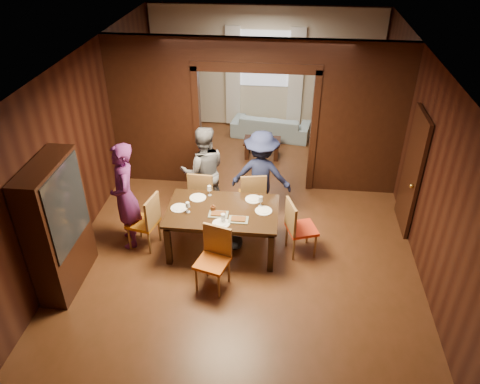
# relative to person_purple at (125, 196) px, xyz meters

# --- Properties ---
(floor) EXTENTS (9.00, 9.00, 0.00)m
(floor) POSITION_rel_person_purple_xyz_m (1.90, 0.48, -0.90)
(floor) COLOR #512E16
(floor) RESTS_ON ground
(ceiling) EXTENTS (5.50, 9.00, 0.02)m
(ceiling) POSITION_rel_person_purple_xyz_m (1.90, 0.48, 2.00)
(ceiling) COLOR silver
(ceiling) RESTS_ON room_walls
(room_walls) EXTENTS (5.52, 9.01, 2.90)m
(room_walls) POSITION_rel_person_purple_xyz_m (1.90, 2.37, 0.60)
(room_walls) COLOR black
(room_walls) RESTS_ON floor
(person_purple) EXTENTS (0.65, 0.77, 1.80)m
(person_purple) POSITION_rel_person_purple_xyz_m (0.00, 0.00, 0.00)
(person_purple) COLOR #5B1F5B
(person_purple) RESTS_ON floor
(person_grey) EXTENTS (0.96, 0.83, 1.68)m
(person_grey) POSITION_rel_person_purple_xyz_m (1.08, 1.01, -0.06)
(person_grey) COLOR slate
(person_grey) RESTS_ON floor
(person_navy) EXTENTS (1.11, 0.70, 1.64)m
(person_navy) POSITION_rel_person_purple_xyz_m (2.10, 1.03, -0.08)
(person_navy) COLOR #1B2144
(person_navy) RESTS_ON floor
(sofa) EXTENTS (1.93, 0.99, 0.54)m
(sofa) POSITION_rel_person_purple_xyz_m (2.12, 4.33, -0.63)
(sofa) COLOR #92B0C0
(sofa) RESTS_ON floor
(serving_bowl) EXTENTS (0.36, 0.36, 0.09)m
(serving_bowl) POSITION_rel_person_purple_xyz_m (1.70, 0.04, -0.10)
(serving_bowl) COLOR black
(serving_bowl) RESTS_ON dining_table
(dining_table) EXTENTS (1.75, 1.09, 0.76)m
(dining_table) POSITION_rel_person_purple_xyz_m (1.56, -0.01, -0.52)
(dining_table) COLOR black
(dining_table) RESTS_ON floor
(coffee_table) EXTENTS (0.80, 0.50, 0.40)m
(coffee_table) POSITION_rel_person_purple_xyz_m (1.98, 3.27, -0.70)
(coffee_table) COLOR black
(coffee_table) RESTS_ON floor
(chair_left) EXTENTS (0.52, 0.52, 0.97)m
(chair_left) POSITION_rel_person_purple_xyz_m (0.26, -0.07, -0.42)
(chair_left) COLOR #C66D12
(chair_left) RESTS_ON floor
(chair_right) EXTENTS (0.56, 0.56, 0.97)m
(chair_right) POSITION_rel_person_purple_xyz_m (2.82, 0.04, -0.42)
(chair_right) COLOR red
(chair_right) RESTS_ON floor
(chair_far_l) EXTENTS (0.46, 0.46, 0.97)m
(chair_far_l) POSITION_rel_person_purple_xyz_m (1.09, 0.87, -0.42)
(chair_far_l) COLOR #EF5716
(chair_far_l) RESTS_ON floor
(chair_far_r) EXTENTS (0.51, 0.51, 0.97)m
(chair_far_r) POSITION_rel_person_purple_xyz_m (1.95, 0.91, -0.42)
(chair_far_r) COLOR orange
(chair_far_r) RESTS_ON floor
(chair_near) EXTENTS (0.55, 0.55, 0.97)m
(chair_near) POSITION_rel_person_purple_xyz_m (1.53, -0.92, -0.42)
(chair_near) COLOR #CE5A13
(chair_near) RESTS_ON floor
(hutch) EXTENTS (0.40, 1.20, 2.00)m
(hutch) POSITION_rel_person_purple_xyz_m (-0.63, -1.02, 0.10)
(hutch) COLOR black
(hutch) RESTS_ON floor
(door_right) EXTENTS (0.06, 0.90, 2.10)m
(door_right) POSITION_rel_person_purple_xyz_m (4.60, 0.98, 0.15)
(door_right) COLOR black
(door_right) RESTS_ON floor
(window_far) EXTENTS (1.20, 0.03, 1.30)m
(window_far) POSITION_rel_person_purple_xyz_m (1.90, 4.92, 0.80)
(window_far) COLOR silver
(window_far) RESTS_ON back_wall
(curtain_left) EXTENTS (0.35, 0.06, 2.40)m
(curtain_left) POSITION_rel_person_purple_xyz_m (1.15, 4.88, 0.35)
(curtain_left) COLOR white
(curtain_left) RESTS_ON back_wall
(curtain_right) EXTENTS (0.35, 0.06, 2.40)m
(curtain_right) POSITION_rel_person_purple_xyz_m (2.65, 4.88, 0.35)
(curtain_right) COLOR white
(curtain_right) RESTS_ON back_wall
(plate_left) EXTENTS (0.27, 0.27, 0.01)m
(plate_left) POSITION_rel_person_purple_xyz_m (0.87, -0.04, -0.14)
(plate_left) COLOR white
(plate_left) RESTS_ON dining_table
(plate_far_l) EXTENTS (0.27, 0.27, 0.01)m
(plate_far_l) POSITION_rel_person_purple_xyz_m (1.11, 0.28, -0.14)
(plate_far_l) COLOR white
(plate_far_l) RESTS_ON dining_table
(plate_far_r) EXTENTS (0.27, 0.27, 0.01)m
(plate_far_r) POSITION_rel_person_purple_xyz_m (2.02, 0.33, -0.14)
(plate_far_r) COLOR white
(plate_far_r) RESTS_ON dining_table
(plate_right) EXTENTS (0.27, 0.27, 0.01)m
(plate_right) POSITION_rel_person_purple_xyz_m (2.20, 0.02, -0.14)
(plate_right) COLOR white
(plate_right) RESTS_ON dining_table
(plate_near) EXTENTS (0.27, 0.27, 0.01)m
(plate_near) POSITION_rel_person_purple_xyz_m (1.59, -0.38, -0.14)
(plate_near) COLOR white
(plate_near) RESTS_ON dining_table
(platter_a) EXTENTS (0.30, 0.20, 0.04)m
(platter_a) POSITION_rel_person_purple_xyz_m (1.52, -0.15, -0.12)
(platter_a) COLOR gray
(platter_a) RESTS_ON dining_table
(platter_b) EXTENTS (0.30, 0.20, 0.04)m
(platter_b) POSITION_rel_person_purple_xyz_m (1.84, -0.26, -0.12)
(platter_b) COLOR gray
(platter_b) RESTS_ON dining_table
(wineglass_left) EXTENTS (0.08, 0.08, 0.18)m
(wineglass_left) POSITION_rel_person_purple_xyz_m (1.04, -0.13, -0.05)
(wineglass_left) COLOR white
(wineglass_left) RESTS_ON dining_table
(wineglass_far) EXTENTS (0.08, 0.08, 0.18)m
(wineglass_far) POSITION_rel_person_purple_xyz_m (1.29, 0.39, -0.05)
(wineglass_far) COLOR silver
(wineglass_far) RESTS_ON dining_table
(wineglass_right) EXTENTS (0.08, 0.08, 0.18)m
(wineglass_right) POSITION_rel_person_purple_xyz_m (2.15, 0.15, -0.05)
(wineglass_right) COLOR silver
(wineglass_right) RESTS_ON dining_table
(tumbler) EXTENTS (0.07, 0.07, 0.14)m
(tumbler) POSITION_rel_person_purple_xyz_m (1.62, -0.32, -0.07)
(tumbler) COLOR white
(tumbler) RESTS_ON dining_table
(condiment_jar) EXTENTS (0.08, 0.08, 0.11)m
(condiment_jar) POSITION_rel_person_purple_xyz_m (1.42, -0.06, -0.09)
(condiment_jar) COLOR #4F2812
(condiment_jar) RESTS_ON dining_table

